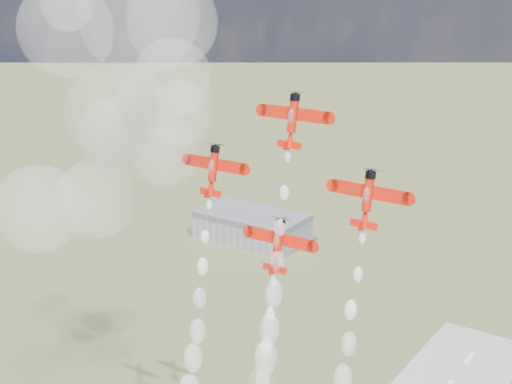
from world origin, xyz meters
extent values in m
cube|color=gray|center=(-120.00, 180.00, 5.00)|extent=(50.00, 28.00, 10.00)
cube|color=#595B60|center=(-120.00, 180.00, 11.50)|extent=(50.00, 28.00, 3.00)
cylinder|color=red|center=(-3.21, 21.89, 96.96)|extent=(1.52, 2.60, 5.82)
cylinder|color=black|center=(-3.21, 22.49, 99.93)|extent=(1.73, 1.91, 1.40)
cube|color=red|center=(-3.21, 22.32, 97.20)|extent=(13.22, 0.66, 2.17)
cube|color=white|center=(-6.78, 22.45, 97.18)|extent=(5.20, 0.15, 0.59)
cube|color=white|center=(0.37, 22.45, 97.18)|extent=(5.20, 0.15, 0.59)
cube|color=red|center=(-3.21, 20.77, 92.21)|extent=(4.77, 0.36, 1.19)
cube|color=red|center=(-3.21, 19.93, 92.16)|extent=(0.15, 2.08, 1.74)
ellipsoid|color=silver|center=(-3.21, 21.28, 96.97)|extent=(1.19, 1.57, 2.84)
cone|color=red|center=(-3.21, 21.04, 93.04)|extent=(1.52, 2.04, 3.06)
cylinder|color=red|center=(-18.57, 19.77, 86.42)|extent=(1.52, 2.60, 5.82)
cylinder|color=black|center=(-18.57, 20.37, 89.39)|extent=(1.73, 1.91, 1.40)
cube|color=red|center=(-18.57, 20.20, 86.66)|extent=(13.22, 0.66, 2.17)
cube|color=white|center=(-22.14, 20.33, 86.64)|extent=(5.20, 0.15, 0.59)
cube|color=white|center=(-14.99, 20.33, 86.64)|extent=(5.20, 0.15, 0.59)
cube|color=red|center=(-18.57, 18.65, 81.67)|extent=(4.77, 0.36, 1.19)
cube|color=red|center=(-18.57, 17.81, 81.62)|extent=(0.15, 2.08, 1.74)
ellipsoid|color=silver|center=(-18.57, 19.16, 86.43)|extent=(1.19, 1.57, 2.84)
cone|color=red|center=(-18.57, 18.92, 82.50)|extent=(1.52, 2.04, 3.06)
cylinder|color=red|center=(12.15, 19.77, 86.42)|extent=(1.52, 2.60, 5.82)
cylinder|color=black|center=(12.15, 20.37, 89.39)|extent=(1.73, 1.91, 1.40)
cube|color=red|center=(12.15, 20.20, 86.66)|extent=(13.22, 0.66, 2.17)
cube|color=white|center=(8.58, 20.33, 86.64)|extent=(5.20, 0.15, 0.59)
cube|color=white|center=(15.73, 20.33, 86.64)|extent=(5.20, 0.15, 0.59)
cube|color=red|center=(12.15, 18.65, 81.67)|extent=(4.77, 0.36, 1.19)
cube|color=red|center=(12.15, 17.81, 81.62)|extent=(0.15, 2.08, 1.74)
ellipsoid|color=silver|center=(12.15, 19.16, 86.43)|extent=(1.19, 1.57, 2.84)
cone|color=red|center=(12.15, 18.92, 82.50)|extent=(1.52, 2.04, 3.06)
cylinder|color=red|center=(-3.21, 17.65, 75.88)|extent=(1.52, 2.60, 5.82)
cylinder|color=black|center=(-3.21, 18.25, 78.85)|extent=(1.73, 1.91, 1.40)
cube|color=red|center=(-3.21, 18.08, 76.12)|extent=(13.22, 0.66, 2.17)
cube|color=white|center=(-6.78, 18.21, 76.10)|extent=(5.20, 0.15, 0.59)
cube|color=white|center=(0.37, 18.21, 76.10)|extent=(5.20, 0.15, 0.59)
cube|color=red|center=(-3.21, 16.53, 71.13)|extent=(4.77, 0.36, 1.19)
cube|color=red|center=(-3.21, 15.69, 71.08)|extent=(0.15, 2.08, 1.74)
ellipsoid|color=silver|center=(-3.21, 17.04, 75.89)|extent=(1.19, 1.57, 2.84)
cone|color=red|center=(-3.21, 16.80, 71.96)|extent=(1.52, 2.04, 3.06)
sphere|color=white|center=(-3.26, 20.52, 90.10)|extent=(1.04, 1.04, 1.04)
sphere|color=white|center=(-3.05, 19.15, 84.19)|extent=(1.50, 1.50, 1.50)
sphere|color=white|center=(-3.16, 18.01, 78.14)|extent=(1.96, 1.96, 1.96)
sphere|color=white|center=(-3.05, 17.20, 72.32)|extent=(2.42, 2.42, 2.42)
sphere|color=white|center=(-2.93, 16.04, 66.66)|extent=(2.88, 2.88, 2.88)
sphere|color=white|center=(-2.80, 14.35, 60.57)|extent=(3.34, 3.34, 3.34)
sphere|color=white|center=(-2.89, 13.42, 55.51)|extent=(3.80, 3.80, 3.80)
sphere|color=white|center=(-18.66, 18.42, 79.36)|extent=(1.04, 1.04, 1.04)
sphere|color=white|center=(-18.70, 17.04, 73.52)|extent=(1.50, 1.50, 1.50)
sphere|color=white|center=(-18.62, 16.02, 68.02)|extent=(1.96, 1.96, 1.96)
sphere|color=white|center=(-18.48, 14.79, 62.17)|extent=(2.42, 2.42, 2.42)
sphere|color=white|center=(-18.33, 13.73, 55.86)|extent=(2.88, 2.88, 2.88)
sphere|color=white|center=(-18.59, 12.47, 50.72)|extent=(3.34, 3.34, 3.34)
sphere|color=white|center=(12.23, 18.24, 79.41)|extent=(1.04, 1.04, 1.04)
sphere|color=white|center=(12.22, 17.32, 73.51)|extent=(1.50, 1.50, 1.50)
sphere|color=white|center=(11.94, 15.79, 67.84)|extent=(1.96, 1.96, 1.96)
sphere|color=white|center=(12.27, 14.85, 62.24)|extent=(2.42, 2.42, 2.42)
sphere|color=white|center=(12.01, 13.71, 56.37)|extent=(2.88, 2.88, 2.88)
sphere|color=white|center=(-3.24, 16.24, 68.96)|extent=(1.04, 1.04, 1.04)
sphere|color=white|center=(-3.10, 15.12, 63.17)|extent=(1.50, 1.50, 1.50)
sphere|color=white|center=(-3.24, 14.03, 57.14)|extent=(1.96, 1.96, 1.96)
sphere|color=white|center=(-3.22, 12.94, 51.39)|extent=(2.42, 2.42, 2.42)
sphere|color=white|center=(-48.68, 34.00, 93.74)|extent=(11.48, 11.48, 11.48)
sphere|color=white|center=(-29.82, 24.29, 94.11)|extent=(12.94, 12.94, 12.94)
sphere|color=white|center=(-58.10, 22.52, 108.80)|extent=(19.64, 19.64, 19.64)
sphere|color=white|center=(-60.70, 13.70, 72.01)|extent=(18.88, 18.88, 18.88)
sphere|color=white|center=(-56.02, 25.60, 71.99)|extent=(17.84, 17.84, 17.84)
sphere|color=white|center=(-31.11, 15.37, 113.08)|extent=(21.57, 21.57, 21.57)
sphere|color=white|center=(-56.31, 33.86, 81.40)|extent=(14.46, 14.46, 14.46)
sphere|color=white|center=(-55.66, 31.39, 85.84)|extent=(15.56, 15.56, 15.56)
sphere|color=white|center=(-60.04, 24.84, 113.61)|extent=(10.85, 10.85, 10.85)
sphere|color=white|center=(-53.40, 29.22, 91.01)|extent=(20.32, 20.32, 20.32)
sphere|color=white|center=(-31.14, 20.92, 87.05)|extent=(13.37, 13.37, 13.37)
sphere|color=white|center=(-33.96, 27.52, 110.89)|extent=(17.75, 17.75, 17.75)
sphere|color=white|center=(-41.06, 35.35, 98.71)|extent=(16.71, 16.71, 16.71)
camera|label=1|loc=(57.65, -79.10, 119.75)|focal=50.00mm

